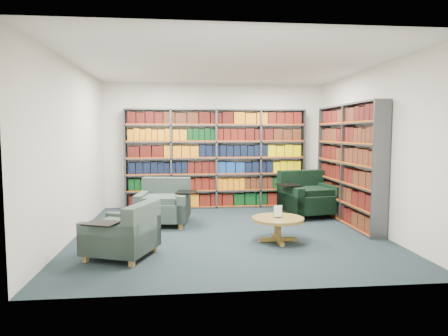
{
  "coord_description": "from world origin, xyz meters",
  "views": [
    {
      "loc": [
        -0.74,
        -6.58,
        1.69
      ],
      "look_at": [
        0.0,
        0.6,
        1.05
      ],
      "focal_mm": 32.0,
      "sensor_mm": 36.0,
      "label": 1
    }
  ],
  "objects": [
    {
      "name": "room_shell",
      "position": [
        0.0,
        0.0,
        1.4
      ],
      "size": [
        5.02,
        5.02,
        2.82
      ],
      "color": "black",
      "rests_on": "ground"
    },
    {
      "name": "bookshelf_right",
      "position": [
        2.34,
        0.6,
        1.1
      ],
      "size": [
        0.28,
        2.5,
        2.2
      ],
      "color": "#47494F",
      "rests_on": "ground"
    },
    {
      "name": "bookshelf_back",
      "position": [
        0.0,
        2.34,
        1.1
      ],
      "size": [
        4.0,
        0.28,
        2.2
      ],
      "color": "#47494F",
      "rests_on": "ground"
    },
    {
      "name": "chair_teal_left",
      "position": [
        -1.09,
        0.86,
        0.33
      ],
      "size": [
        1.14,
        1.03,
        0.83
      ],
      "color": "#022D3A",
      "rests_on": "ground"
    },
    {
      "name": "chair_teal_front",
      "position": [
        -1.52,
        -1.17,
        0.3
      ],
      "size": [
        1.06,
        1.09,
        0.74
      ],
      "color": "#022D3A",
      "rests_on": "ground"
    },
    {
      "name": "chair_green_right",
      "position": [
        1.78,
        1.31,
        0.36
      ],
      "size": [
        1.25,
        1.14,
        0.9
      ],
      "color": "black",
      "rests_on": "ground"
    },
    {
      "name": "coffee_table",
      "position": [
        0.71,
        -0.62,
        0.3
      ],
      "size": [
        0.8,
        0.8,
        0.56
      ],
      "color": "olive",
      "rests_on": "ground"
    }
  ]
}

